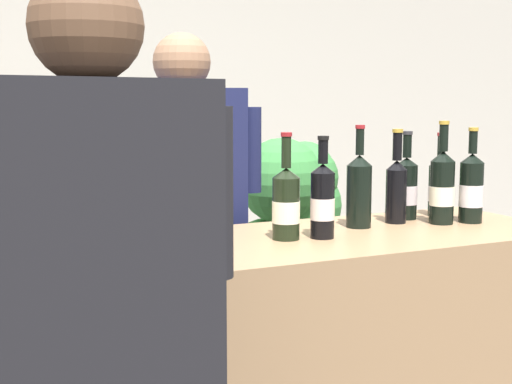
% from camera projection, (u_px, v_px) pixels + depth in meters
% --- Properties ---
extents(wall_back, '(8.00, 0.10, 2.80)m').
position_uv_depth(wall_back, '(59.00, 101.00, 4.35)').
color(wall_back, beige).
rests_on(wall_back, ground_plane).
extents(wine_bottle_1, '(0.07, 0.07, 0.31)m').
position_uv_depth(wine_bottle_1, '(323.00, 200.00, 2.16)').
color(wine_bottle_1, black).
rests_on(wine_bottle_1, counter).
extents(wine_bottle_2, '(0.08, 0.08, 0.32)m').
position_uv_depth(wine_bottle_2, '(286.00, 203.00, 2.14)').
color(wine_bottle_2, black).
rests_on(wine_bottle_2, counter).
extents(wine_bottle_4, '(0.08, 0.08, 0.34)m').
position_uv_depth(wine_bottle_4, '(359.00, 189.00, 2.34)').
color(wine_bottle_4, black).
rests_on(wine_bottle_4, counter).
extents(wine_bottle_5, '(0.09, 0.09, 0.30)m').
position_uv_depth(wine_bottle_5, '(440.00, 187.00, 2.58)').
color(wine_bottle_5, black).
rests_on(wine_bottle_5, counter).
extents(wine_bottle_6, '(0.07, 0.07, 0.32)m').
position_uv_depth(wine_bottle_6, '(396.00, 187.00, 2.43)').
color(wine_bottle_6, black).
rests_on(wine_bottle_6, counter).
extents(wine_bottle_7, '(0.08, 0.08, 0.32)m').
position_uv_depth(wine_bottle_7, '(186.00, 204.00, 2.06)').
color(wine_bottle_7, black).
rests_on(wine_bottle_7, counter).
extents(wine_bottle_8, '(0.08, 0.08, 0.33)m').
position_uv_depth(wine_bottle_8, '(471.00, 188.00, 2.44)').
color(wine_bottle_8, black).
rests_on(wine_bottle_8, counter).
extents(wine_bottle_9, '(0.08, 0.08, 0.35)m').
position_uv_depth(wine_bottle_9, '(442.00, 187.00, 2.41)').
color(wine_bottle_9, black).
rests_on(wine_bottle_9, counter).
extents(wine_bottle_10, '(0.08, 0.08, 0.31)m').
position_uv_depth(wine_bottle_10, '(406.00, 188.00, 2.51)').
color(wine_bottle_10, black).
rests_on(wine_bottle_10, counter).
extents(wine_glass, '(0.08, 0.08, 0.17)m').
position_uv_depth(wine_glass, '(179.00, 213.00, 1.92)').
color(wine_glass, silver).
rests_on(wine_glass, counter).
extents(ice_bucket, '(0.24, 0.24, 0.20)m').
position_uv_depth(ice_bucket, '(51.00, 215.00, 1.98)').
color(ice_bucket, silver).
rests_on(ice_bucket, counter).
extents(person_server, '(0.58, 0.31, 1.64)m').
position_uv_depth(person_server, '(185.00, 264.00, 2.63)').
color(person_server, black).
rests_on(person_server, ground_plane).
extents(potted_shrub, '(0.52, 0.46, 1.23)m').
position_uv_depth(potted_shrub, '(289.00, 230.00, 3.37)').
color(potted_shrub, brown).
rests_on(potted_shrub, ground_plane).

